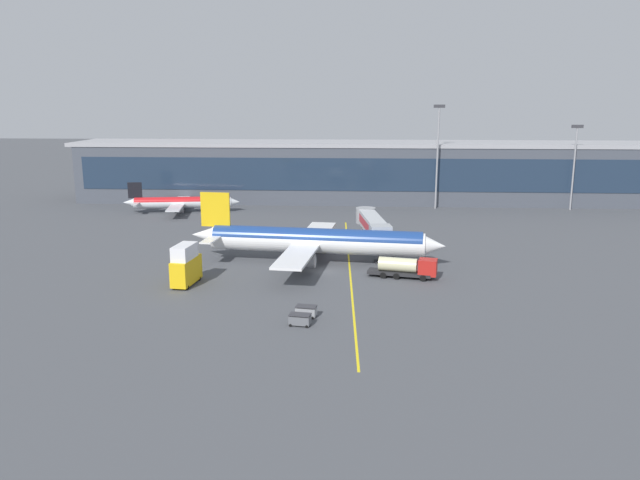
{
  "coord_description": "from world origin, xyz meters",
  "views": [
    {
      "loc": [
        5.32,
        -96.95,
        27.37
      ],
      "look_at": [
        -0.75,
        3.64,
        4.5
      ],
      "focal_mm": 34.54,
      "sensor_mm": 36.0,
      "label": 1
    }
  ],
  "objects_px": {
    "catering_lift": "(186,265)",
    "fuel_tanker": "(407,267)",
    "baggage_cart_0": "(300,319)",
    "main_airliner": "(315,240)",
    "commuter_jet_far": "(182,202)",
    "baggage_cart_1": "(306,311)"
  },
  "relations": [
    {
      "from": "catering_lift",
      "to": "main_airliner",
      "type": "bearing_deg",
      "value": 37.18
    },
    {
      "from": "catering_lift",
      "to": "baggage_cart_0",
      "type": "relative_size",
      "value": 2.46
    },
    {
      "from": "commuter_jet_far",
      "to": "main_airliner",
      "type": "bearing_deg",
      "value": -52.14
    },
    {
      "from": "baggage_cart_0",
      "to": "main_airliner",
      "type": "bearing_deg",
      "value": 90.46
    },
    {
      "from": "catering_lift",
      "to": "baggage_cart_1",
      "type": "xyz_separation_m",
      "value": [
        19.38,
        -13.15,
        -2.28
      ]
    },
    {
      "from": "commuter_jet_far",
      "to": "baggage_cart_0",
      "type": "bearing_deg",
      "value": -64.58
    },
    {
      "from": "catering_lift",
      "to": "commuter_jet_far",
      "type": "distance_m",
      "value": 63.8
    },
    {
      "from": "catering_lift",
      "to": "commuter_jet_far",
      "type": "xyz_separation_m",
      "value": [
        -17.97,
        61.22,
        -0.53
      ]
    },
    {
      "from": "baggage_cart_1",
      "to": "catering_lift",
      "type": "bearing_deg",
      "value": 145.84
    },
    {
      "from": "main_airliner",
      "to": "baggage_cart_1",
      "type": "distance_m",
      "value": 27.47
    },
    {
      "from": "catering_lift",
      "to": "baggage_cart_1",
      "type": "distance_m",
      "value": 23.54
    },
    {
      "from": "fuel_tanker",
      "to": "baggage_cart_1",
      "type": "xyz_separation_m",
      "value": [
        -14.4,
        -18.76,
        -0.96
      ]
    },
    {
      "from": "catering_lift",
      "to": "commuter_jet_far",
      "type": "bearing_deg",
      "value": 106.36
    },
    {
      "from": "catering_lift",
      "to": "baggage_cart_0",
      "type": "distance_m",
      "value": 25.05
    },
    {
      "from": "commuter_jet_far",
      "to": "catering_lift",
      "type": "bearing_deg",
      "value": -73.64
    },
    {
      "from": "fuel_tanker",
      "to": "baggage_cart_1",
      "type": "bearing_deg",
      "value": -127.51
    },
    {
      "from": "catering_lift",
      "to": "fuel_tanker",
      "type": "bearing_deg",
      "value": 9.41
    },
    {
      "from": "fuel_tanker",
      "to": "catering_lift",
      "type": "relative_size",
      "value": 1.57
    },
    {
      "from": "baggage_cart_1",
      "to": "baggage_cart_0",
      "type": "bearing_deg",
      "value": -99.21
    },
    {
      "from": "main_airliner",
      "to": "baggage_cart_0",
      "type": "relative_size",
      "value": 15.5
    },
    {
      "from": "main_airliner",
      "to": "fuel_tanker",
      "type": "distance_m",
      "value": 17.52
    },
    {
      "from": "catering_lift",
      "to": "commuter_jet_far",
      "type": "height_order",
      "value": "commuter_jet_far"
    }
  ]
}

